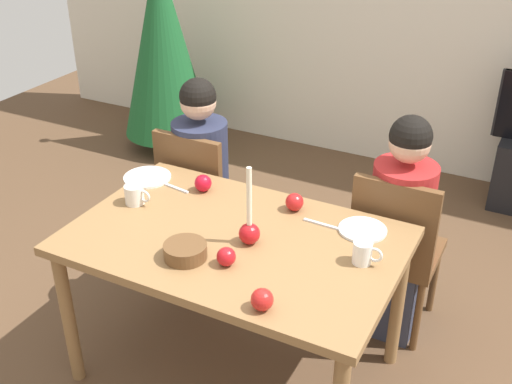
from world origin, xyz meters
name	(u,v)px	position (x,y,z in m)	size (l,w,h in m)	color
ground_plane	(237,368)	(0.00, 0.00, 0.00)	(7.68, 7.68, 0.00)	brown
dining_table	(235,253)	(0.00, 0.00, 0.67)	(1.40, 0.90, 0.75)	olive
chair_left	(199,195)	(-0.56, 0.61, 0.51)	(0.40, 0.40, 0.90)	brown
chair_right	(395,246)	(0.55, 0.61, 0.51)	(0.40, 0.40, 0.90)	brown
person_left_child	(202,183)	(-0.56, 0.64, 0.57)	(0.30, 0.30, 1.17)	#33384C
person_right_child	(398,233)	(0.55, 0.64, 0.57)	(0.30, 0.30, 1.17)	#33384C
christmas_tree	(163,44)	(-1.74, 1.99, 0.87)	(0.70, 0.70, 1.67)	brown
candle_centerpiece	(249,228)	(0.08, -0.01, 0.82)	(0.09, 0.09, 0.35)	red
plate_left	(147,177)	(-0.65, 0.27, 0.76)	(0.24, 0.24, 0.01)	white
plate_right	(363,230)	(0.47, 0.30, 0.76)	(0.21, 0.21, 0.01)	silver
mug_left	(135,195)	(-0.55, 0.04, 0.80)	(0.13, 0.09, 0.09)	silver
mug_right	(363,253)	(0.54, 0.07, 0.80)	(0.12, 0.08, 0.09)	white
fork_left	(174,187)	(-0.47, 0.25, 0.75)	(0.18, 0.01, 0.01)	silver
fork_right	(323,224)	(0.30, 0.26, 0.75)	(0.18, 0.01, 0.01)	silver
bowl_walnuts	(185,251)	(-0.10, -0.22, 0.78)	(0.18, 0.18, 0.06)	brown
apple_near_candle	(226,257)	(0.07, -0.19, 0.79)	(0.08, 0.08, 0.08)	red
apple_by_left_plate	(203,183)	(-0.33, 0.29, 0.79)	(0.08, 0.08, 0.08)	red
apple_by_right_mug	(295,202)	(0.13, 0.32, 0.79)	(0.08, 0.08, 0.08)	red
apple_far_edge	(262,300)	(0.32, -0.37, 0.79)	(0.08, 0.08, 0.08)	red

